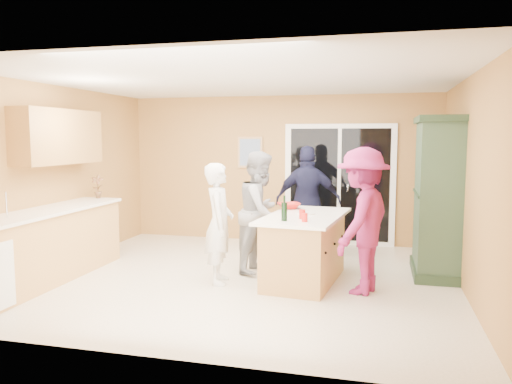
% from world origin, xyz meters
% --- Properties ---
extents(floor, '(5.50, 5.50, 0.00)m').
position_xyz_m(floor, '(0.00, 0.00, 0.00)').
color(floor, silver).
rests_on(floor, ground).
extents(ceiling, '(5.50, 5.00, 0.10)m').
position_xyz_m(ceiling, '(0.00, 0.00, 2.60)').
color(ceiling, silver).
rests_on(ceiling, wall_back).
extents(wall_back, '(5.50, 0.10, 2.60)m').
position_xyz_m(wall_back, '(0.00, 2.50, 1.30)').
color(wall_back, tan).
rests_on(wall_back, ground).
extents(wall_front, '(5.50, 0.10, 2.60)m').
position_xyz_m(wall_front, '(0.00, -2.50, 1.30)').
color(wall_front, tan).
rests_on(wall_front, ground).
extents(wall_left, '(0.10, 5.00, 2.60)m').
position_xyz_m(wall_left, '(-2.75, 0.00, 1.30)').
color(wall_left, tan).
rests_on(wall_left, ground).
extents(wall_right, '(0.10, 5.00, 2.60)m').
position_xyz_m(wall_right, '(2.75, 0.00, 1.30)').
color(wall_right, tan).
rests_on(wall_right, ground).
extents(left_cabinet_run, '(0.65, 3.05, 1.24)m').
position_xyz_m(left_cabinet_run, '(-2.45, -1.05, 0.46)').
color(left_cabinet_run, tan).
rests_on(left_cabinet_run, floor).
extents(upper_cabinets, '(0.35, 1.60, 0.75)m').
position_xyz_m(upper_cabinets, '(-2.58, -0.20, 1.88)').
color(upper_cabinets, tan).
rests_on(upper_cabinets, wall_left).
extents(sliding_door, '(1.90, 0.07, 2.10)m').
position_xyz_m(sliding_door, '(1.05, 2.46, 1.05)').
color(sliding_door, white).
rests_on(sliding_door, floor).
extents(framed_picture, '(0.46, 0.04, 0.56)m').
position_xyz_m(framed_picture, '(-0.55, 2.48, 1.60)').
color(framed_picture, tan).
rests_on(framed_picture, wall_back).
extents(kitchen_island, '(1.08, 1.76, 0.88)m').
position_xyz_m(kitchen_island, '(0.81, 0.06, 0.41)').
color(kitchen_island, tan).
rests_on(kitchen_island, floor).
extents(green_hutch, '(0.62, 1.17, 2.14)m').
position_xyz_m(green_hutch, '(2.49, 0.81, 1.04)').
color(green_hutch, '#213522').
rests_on(green_hutch, floor).
extents(woman_white, '(0.50, 0.64, 1.55)m').
position_xyz_m(woman_white, '(-0.25, -0.26, 0.77)').
color(woman_white, white).
rests_on(woman_white, floor).
extents(woman_grey, '(0.76, 0.91, 1.68)m').
position_xyz_m(woman_grey, '(0.14, 0.42, 0.84)').
color(woman_grey, '#959497').
rests_on(woman_grey, floor).
extents(woman_navy, '(1.07, 0.55, 1.74)m').
position_xyz_m(woman_navy, '(0.65, 1.50, 0.87)').
color(woman_navy, '#171A34').
rests_on(woman_navy, floor).
extents(woman_magenta, '(0.99, 1.28, 1.75)m').
position_xyz_m(woman_magenta, '(1.54, -0.22, 0.88)').
color(woman_magenta, '#891D54').
rests_on(woman_magenta, floor).
extents(serving_bowl, '(0.42, 0.42, 0.08)m').
position_xyz_m(serving_bowl, '(0.50, 0.57, 0.92)').
color(serving_bowl, red).
rests_on(serving_bowl, kitchen_island).
extents(tulip_vase, '(0.22, 0.17, 0.36)m').
position_xyz_m(tulip_vase, '(-2.45, 0.52, 1.12)').
color(tulip_vase, '#AE1124').
rests_on(tulip_vase, left_cabinet_run).
extents(tumbler_near, '(0.09, 0.09, 0.10)m').
position_xyz_m(tumbler_near, '(0.88, -0.47, 0.93)').
color(tumbler_near, red).
rests_on(tumbler_near, kitchen_island).
extents(tumbler_far, '(0.10, 0.10, 0.11)m').
position_xyz_m(tumbler_far, '(0.82, -0.26, 0.93)').
color(tumbler_far, red).
rests_on(tumbler_far, kitchen_island).
extents(wine_bottle, '(0.07, 0.07, 0.30)m').
position_xyz_m(wine_bottle, '(0.64, -0.46, 0.99)').
color(wine_bottle, black).
rests_on(wine_bottle, kitchen_island).
extents(white_plate, '(0.29, 0.29, 0.02)m').
position_xyz_m(white_plate, '(0.82, 0.13, 0.88)').
color(white_plate, silver).
rests_on(white_plate, kitchen_island).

